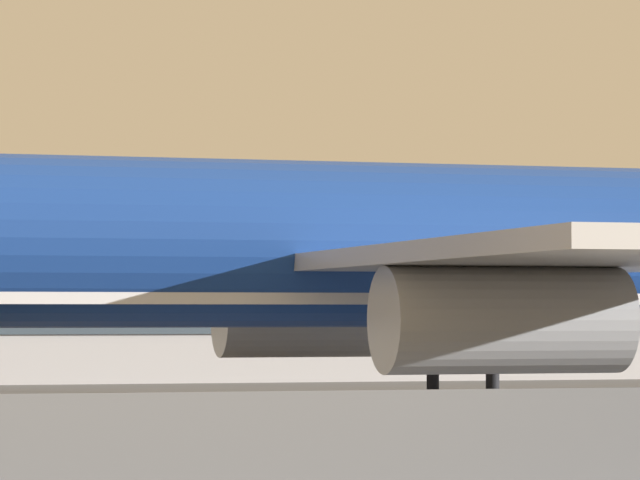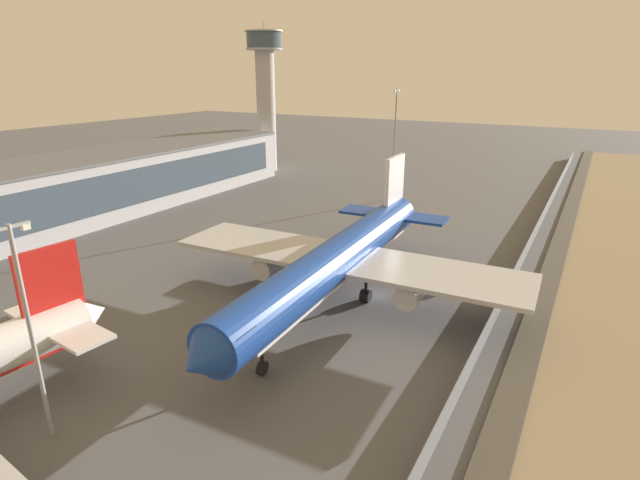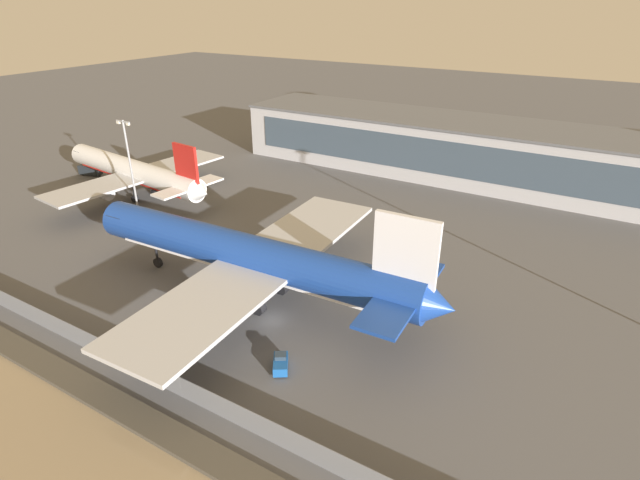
# 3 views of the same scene
# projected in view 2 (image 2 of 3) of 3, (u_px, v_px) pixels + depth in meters

# --- Properties ---
(ground_plane) EXTENTS (500.00, 500.00, 0.00)m
(ground_plane) POSITION_uv_depth(u_px,v_px,m) (376.00, 295.00, 69.44)
(ground_plane) COLOR #565659
(shoreline_seawall) EXTENTS (320.00, 3.00, 0.50)m
(shoreline_seawall) POSITION_uv_depth(u_px,v_px,m) (534.00, 329.00, 59.88)
(shoreline_seawall) COLOR #474238
(shoreline_seawall) RESTS_ON ground
(perimeter_fence) EXTENTS (280.00, 0.10, 2.71)m
(perimeter_fence) POSITION_uv_depth(u_px,v_px,m) (496.00, 312.00, 61.61)
(perimeter_fence) COLOR slate
(perimeter_fence) RESTS_ON ground
(cargo_jet_blue) EXTENTS (56.61, 48.29, 16.89)m
(cargo_jet_blue) POSITION_uv_depth(u_px,v_px,m) (339.00, 259.00, 64.60)
(cargo_jet_blue) COLOR #193D93
(cargo_jet_blue) RESTS_ON ground
(baggage_tug) EXTENTS (3.07, 3.56, 1.80)m
(baggage_tug) POSITION_uv_depth(u_px,v_px,m) (440.00, 283.00, 71.21)
(baggage_tug) COLOR #19519E
(baggage_tug) RESTS_ON ground
(control_tower) EXTENTS (11.14, 11.14, 43.16)m
(control_tower) POSITION_uv_depth(u_px,v_px,m) (265.00, 89.00, 149.24)
(control_tower) COLOR #ADADB2
(control_tower) RESTS_ON ground
(terminal_building) EXTENTS (111.73, 21.32, 12.82)m
(terminal_building) POSITION_uv_depth(u_px,v_px,m) (85.00, 187.00, 105.25)
(terminal_building) COLOR #B2B2B7
(terminal_building) RESTS_ON ground
(apron_light_mast_apron_west) EXTENTS (3.20, 0.40, 25.73)m
(apron_light_mast_apron_west) POSITION_uv_depth(u_px,v_px,m) (395.00, 140.00, 116.57)
(apron_light_mast_apron_west) COLOR #93969B
(apron_light_mast_apron_west) RESTS_ON ground
(apron_light_mast_apron_east) EXTENTS (3.20, 0.40, 18.91)m
(apron_light_mast_apron_east) POSITION_uv_depth(u_px,v_px,m) (29.00, 323.00, 39.35)
(apron_light_mast_apron_east) COLOR #93969B
(apron_light_mast_apron_east) RESTS_ON ground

